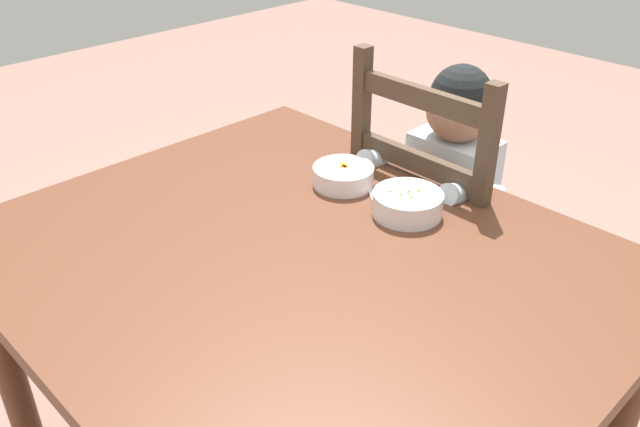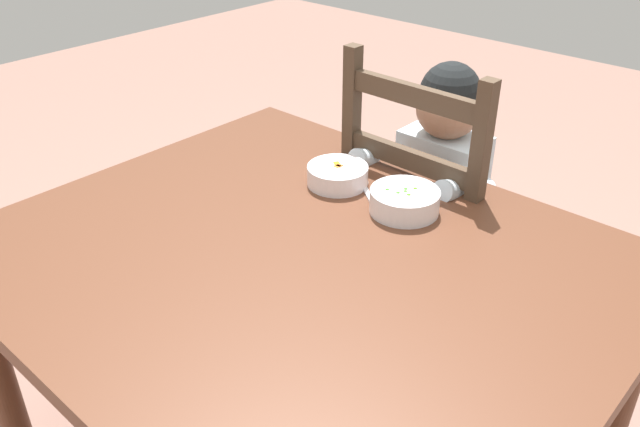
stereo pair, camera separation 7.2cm
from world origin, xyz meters
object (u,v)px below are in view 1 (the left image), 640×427
at_px(child_figure, 445,186).
at_px(bowl_of_carrots, 343,175).
at_px(bowl_of_peas, 407,203).
at_px(spoon, 369,187).
at_px(dining_chair, 440,237).
at_px(dining_table, 299,288).

distance_m(child_figure, bowl_of_carrots, 0.32).
distance_m(bowl_of_peas, bowl_of_carrots, 0.20).
xyz_separation_m(child_figure, spoon, (-0.04, -0.26, 0.08)).
distance_m(dining_chair, bowl_of_carrots, 0.41).
height_order(dining_chair, bowl_of_carrots, dining_chair).
xyz_separation_m(dining_chair, child_figure, (0.00, -0.00, 0.16)).
height_order(dining_table, child_figure, child_figure).
relative_size(child_figure, bowl_of_carrots, 6.45).
relative_size(dining_table, bowl_of_carrots, 8.59).
distance_m(bowl_of_carrots, spoon, 0.07).
relative_size(dining_table, child_figure, 1.33).
xyz_separation_m(dining_table, bowl_of_carrots, (-0.14, 0.28, 0.11)).
relative_size(dining_chair, child_figure, 1.04).
height_order(bowl_of_peas, bowl_of_carrots, bowl_of_peas).
relative_size(dining_table, spoon, 10.51).
height_order(dining_table, dining_chair, dining_chair).
xyz_separation_m(bowl_of_peas, spoon, (-0.14, 0.03, -0.02)).
relative_size(dining_table, dining_chair, 1.28).
xyz_separation_m(dining_chair, spoon, (-0.04, -0.27, 0.24)).
bearing_deg(spoon, dining_table, -75.07).
bearing_deg(spoon, dining_chair, 81.78).
xyz_separation_m(bowl_of_carrots, spoon, (0.06, 0.03, -0.02)).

